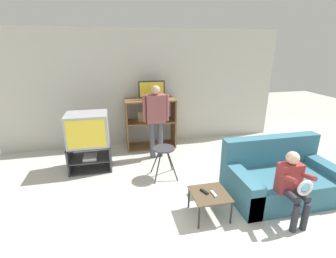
{
  "coord_description": "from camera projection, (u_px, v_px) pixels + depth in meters",
  "views": [
    {
      "loc": [
        -0.69,
        -1.73,
        2.25
      ],
      "look_at": [
        0.16,
        2.08,
        0.9
      ],
      "focal_mm": 26.0,
      "sensor_mm": 36.0,
      "label": 1
    }
  ],
  "objects": [
    {
      "name": "wall_back",
      "position": [
        145.0,
        89.0,
        5.56
      ],
      "size": [
        6.4,
        0.06,
        2.6
      ],
      "color": "beige",
      "rests_on": "ground_plane"
    },
    {
      "name": "tv_stand",
      "position": [
        90.0,
        156.0,
        4.62
      ],
      "size": [
        0.77,
        0.56,
        0.5
      ],
      "color": "#38383D",
      "rests_on": "ground_plane"
    },
    {
      "name": "television_main",
      "position": [
        88.0,
        129.0,
        4.44
      ],
      "size": [
        0.73,
        0.56,
        0.59
      ],
      "color": "#9E9EA3",
      "rests_on": "tv_stand"
    },
    {
      "name": "media_shelf",
      "position": [
        150.0,
        123.0,
        5.52
      ],
      "size": [
        1.11,
        0.48,
        1.12
      ],
      "color": "brown",
      "rests_on": "ground_plane"
    },
    {
      "name": "television_flat",
      "position": [
        152.0,
        91.0,
        5.27
      ],
      "size": [
        0.57,
        0.2,
        0.41
      ],
      "color": "black",
      "rests_on": "media_shelf"
    },
    {
      "name": "folding_stool",
      "position": [
        164.0,
        152.0,
        4.25
      ],
      "size": [
        0.43,
        0.43,
        0.57
      ],
      "color": "black",
      "rests_on": "ground_plane"
    },
    {
      "name": "snack_table",
      "position": [
        210.0,
        196.0,
        3.3
      ],
      "size": [
        0.49,
        0.49,
        0.35
      ],
      "color": "brown",
      "rests_on": "ground_plane"
    },
    {
      "name": "remote_control_black",
      "position": [
        204.0,
        192.0,
        3.31
      ],
      "size": [
        0.09,
        0.15,
        0.02
      ],
      "primitive_type": "cube",
      "rotation": [
        0.0,
        0.0,
        0.38
      ],
      "color": "black",
      "rests_on": "snack_table"
    },
    {
      "name": "remote_control_white",
      "position": [
        214.0,
        194.0,
        3.26
      ],
      "size": [
        0.05,
        0.15,
        0.02
      ],
      "primitive_type": "cube",
      "rotation": [
        0.0,
        0.0,
        0.08
      ],
      "color": "silver",
      "rests_on": "snack_table"
    },
    {
      "name": "couch",
      "position": [
        280.0,
        178.0,
        3.8
      ],
      "size": [
        1.65,
        0.95,
        0.86
      ],
      "color": "teal",
      "rests_on": "ground_plane"
    },
    {
      "name": "person_standing_adult",
      "position": [
        156.0,
        115.0,
        4.89
      ],
      "size": [
        0.53,
        0.2,
        1.52
      ],
      "color": "#4C4C56",
      "rests_on": "ground_plane"
    },
    {
      "name": "person_seated_child",
      "position": [
        293.0,
        183.0,
        3.15
      ],
      "size": [
        0.33,
        0.43,
        0.97
      ],
      "color": "#2D2D38",
      "rests_on": "ground_plane"
    }
  ]
}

